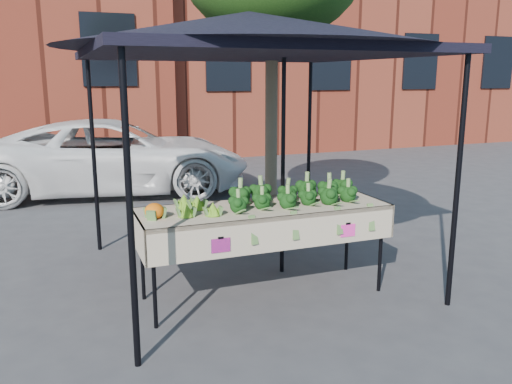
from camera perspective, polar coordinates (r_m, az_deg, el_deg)
name	(u,v)px	position (r m, az deg, el deg)	size (l,w,h in m)	color
ground	(265,290)	(5.39, 1.02, -10.61)	(90.00, 90.00, 0.00)	#37373A
table	(264,251)	(5.12, 0.83, -6.47)	(2.41, 0.83, 0.90)	#C1B599
canopy	(249,149)	(5.48, -0.73, 4.68)	(3.16, 3.16, 2.74)	black
broccoli_heap	(294,191)	(5.12, 4.11, 0.06)	(1.44, 0.54, 0.23)	black
romanesco_cluster	(195,203)	(4.80, -6.67, -1.16)	(0.41, 0.55, 0.18)	#75A929
cauliflower_pair	(154,210)	(4.64, -10.99, -1.89)	(0.18, 0.18, 0.16)	orange
vehicle	(110,58)	(9.92, -15.61, 13.84)	(2.24, 1.35, 4.86)	white
street_tree	(272,68)	(6.57, 1.71, 13.28)	(2.24, 2.24, 4.42)	#1E4C14
building_right	(313,14)	(19.38, 6.22, 18.68)	(12.00, 8.00, 8.50)	maroon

